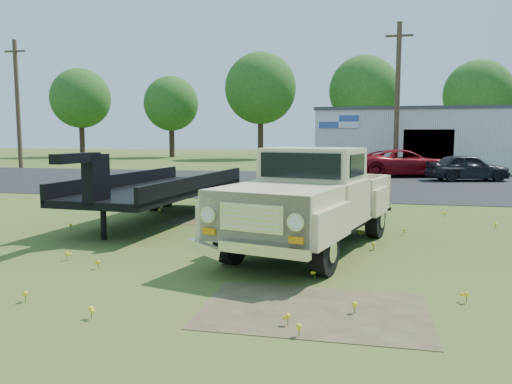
% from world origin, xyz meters
% --- Properties ---
extents(ground, '(140.00, 140.00, 0.00)m').
position_xyz_m(ground, '(0.00, 0.00, 0.00)').
color(ground, '#314A17').
rests_on(ground, ground).
extents(asphalt_lot, '(90.00, 14.00, 0.02)m').
position_xyz_m(asphalt_lot, '(0.00, 15.00, 0.00)').
color(asphalt_lot, black).
rests_on(asphalt_lot, ground).
extents(dirt_patch_a, '(3.00, 2.00, 0.01)m').
position_xyz_m(dirt_patch_a, '(1.50, -3.00, 0.00)').
color(dirt_patch_a, '#443B24').
rests_on(dirt_patch_a, ground).
extents(dirt_patch_b, '(2.20, 1.60, 0.01)m').
position_xyz_m(dirt_patch_b, '(-2.00, 3.50, 0.00)').
color(dirt_patch_b, '#443B24').
rests_on(dirt_patch_b, ground).
extents(commercial_building, '(14.20, 8.20, 4.15)m').
position_xyz_m(commercial_building, '(6.00, 26.99, 2.10)').
color(commercial_building, '#BCBBB7').
rests_on(commercial_building, ground).
extents(utility_pole_west, '(1.60, 0.30, 9.00)m').
position_xyz_m(utility_pole_west, '(-22.00, 22.00, 4.60)').
color(utility_pole_west, '#412A1E').
rests_on(utility_pole_west, ground).
extents(utility_pole_mid, '(1.60, 0.30, 9.00)m').
position_xyz_m(utility_pole_mid, '(4.00, 22.00, 4.60)').
color(utility_pole_mid, '#412A1E').
rests_on(utility_pole_mid, ground).
extents(treeline_a, '(6.40, 6.40, 9.52)m').
position_xyz_m(treeline_a, '(-28.00, 40.00, 6.30)').
color(treeline_a, '#332017').
rests_on(treeline_a, ground).
extents(treeline_b, '(5.76, 5.76, 8.57)m').
position_xyz_m(treeline_b, '(-18.00, 41.00, 5.67)').
color(treeline_b, '#332017').
rests_on(treeline_b, ground).
extents(treeline_c, '(7.04, 7.04, 10.47)m').
position_xyz_m(treeline_c, '(-8.00, 39.50, 6.93)').
color(treeline_c, '#332017').
rests_on(treeline_c, ground).
extents(treeline_d, '(6.72, 6.72, 10.00)m').
position_xyz_m(treeline_d, '(2.00, 40.50, 6.62)').
color(treeline_d, '#332017').
rests_on(treeline_d, ground).
extents(treeline_e, '(6.08, 6.08, 9.04)m').
position_xyz_m(treeline_e, '(12.00, 39.00, 5.98)').
color(treeline_e, '#332017').
rests_on(treeline_e, ground).
extents(vintage_pickup_truck, '(3.64, 6.14, 2.09)m').
position_xyz_m(vintage_pickup_truck, '(1.09, 0.64, 1.04)').
color(vintage_pickup_truck, tan).
rests_on(vintage_pickup_truck, ground).
extents(flatbed_trailer, '(2.95, 7.42, 1.98)m').
position_xyz_m(flatbed_trailer, '(-3.36, 3.33, 0.99)').
color(flatbed_trailer, black).
rests_on(flatbed_trailer, ground).
extents(red_pickup, '(5.94, 3.89, 1.52)m').
position_xyz_m(red_pickup, '(4.32, 19.96, 0.76)').
color(red_pickup, maroon).
rests_on(red_pickup, ground).
extents(dark_sedan, '(4.31, 2.53, 1.38)m').
position_xyz_m(dark_sedan, '(7.31, 17.75, 0.69)').
color(dark_sedan, black).
rests_on(dark_sedan, ground).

